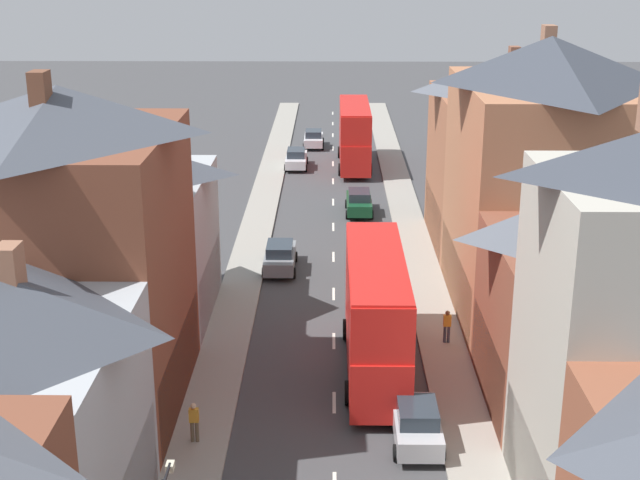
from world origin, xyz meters
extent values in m
cube|color=gray|center=(-5.10, 38.00, 0.07)|extent=(2.20, 104.00, 0.14)
cube|color=gray|center=(5.10, 38.00, 0.07)|extent=(2.20, 104.00, 0.14)
cube|color=silver|center=(0.00, 18.00, 0.01)|extent=(0.14, 1.80, 0.01)
cube|color=silver|center=(0.00, 24.00, 0.01)|extent=(0.14, 1.80, 0.01)
cube|color=silver|center=(0.00, 30.00, 0.01)|extent=(0.14, 1.80, 0.01)
cube|color=silver|center=(0.00, 36.00, 0.01)|extent=(0.14, 1.80, 0.01)
cube|color=silver|center=(0.00, 42.00, 0.01)|extent=(0.14, 1.80, 0.01)
cube|color=silver|center=(0.00, 48.00, 0.01)|extent=(0.14, 1.80, 0.01)
cube|color=silver|center=(0.00, 54.00, 0.01)|extent=(0.14, 1.80, 0.01)
cube|color=silver|center=(0.00, 60.00, 0.01)|extent=(0.14, 1.80, 0.01)
cube|color=silver|center=(0.00, 66.00, 0.01)|extent=(0.14, 1.80, 0.01)
cube|color=silver|center=(0.00, 72.00, 0.01)|extent=(0.14, 1.80, 0.01)
cube|color=silver|center=(0.00, 78.00, 0.01)|extent=(0.14, 1.80, 0.01)
cube|color=silver|center=(0.00, 84.00, 0.01)|extent=(0.14, 1.80, 0.01)
cube|color=#99664C|center=(-9.11, 8.42, 9.30)|extent=(0.60, 0.90, 1.57)
cube|color=brown|center=(-10.20, 17.64, 5.68)|extent=(8.00, 10.19, 11.36)
cube|color=navy|center=(-6.26, 17.64, 1.60)|extent=(0.12, 9.37, 3.20)
pyramid|color=#474C56|center=(-10.20, 17.64, 12.23)|extent=(8.00, 10.19, 1.75)
cube|color=brown|center=(-10.43, 16.50, 13.00)|extent=(0.60, 0.90, 1.53)
cube|color=#ADB2B7|center=(-10.20, 26.92, 3.71)|extent=(8.00, 8.38, 7.41)
cube|color=maroon|center=(-6.26, 26.92, 1.60)|extent=(0.12, 7.71, 3.20)
pyramid|color=#474C56|center=(-10.20, 26.92, 8.21)|extent=(8.00, 8.38, 1.60)
cube|color=brown|center=(-10.18, 28.87, 8.89)|extent=(0.60, 0.90, 1.36)
cube|color=maroon|center=(6.26, 10.60, 1.60)|extent=(0.12, 6.51, 3.20)
cube|color=brown|center=(10.20, 18.08, 3.54)|extent=(8.00, 7.89, 7.07)
cube|color=navy|center=(6.26, 18.08, 1.60)|extent=(0.12, 7.26, 3.20)
pyramid|color=#565B66|center=(10.20, 18.08, 8.25)|extent=(8.00, 7.89, 2.36)
cube|color=brown|center=(10.38, 17.83, 8.85)|extent=(0.60, 0.90, 1.20)
cube|color=#B2704C|center=(10.20, 27.98, 5.85)|extent=(8.00, 11.90, 11.69)
cube|color=olive|center=(6.26, 27.98, 1.60)|extent=(0.12, 10.95, 3.20)
pyramid|color=#383D47|center=(10.20, 27.98, 12.79)|extent=(8.00, 11.90, 2.20)
cube|color=#99664C|center=(10.44, 29.74, 13.51)|extent=(0.60, 0.90, 1.44)
cube|color=#A36042|center=(10.20, 38.66, 4.79)|extent=(8.00, 9.45, 9.57)
cube|color=black|center=(6.26, 38.66, 1.60)|extent=(0.12, 8.69, 3.20)
pyramid|color=#565B66|center=(10.20, 38.66, 10.64)|extent=(8.00, 9.45, 2.13)
cube|color=brown|center=(10.90, 39.98, 11.37)|extent=(0.60, 0.90, 1.47)
cube|color=red|center=(1.80, 58.93, 1.65)|extent=(2.44, 10.80, 2.50)
cube|color=red|center=(1.80, 58.93, 4.05)|extent=(2.44, 10.58, 2.30)
cube|color=red|center=(1.80, 58.93, 5.25)|extent=(2.39, 10.37, 0.10)
cube|color=#28333D|center=(1.80, 64.28, 1.85)|extent=(2.20, 0.10, 1.20)
cube|color=#28333D|center=(1.80, 64.28, 4.15)|extent=(2.20, 0.10, 1.10)
cube|color=#28333D|center=(0.61, 58.93, 1.90)|extent=(0.06, 9.18, 0.90)
cube|color=#28333D|center=(0.61, 58.93, 4.15)|extent=(0.06, 9.18, 0.90)
cube|color=yellow|center=(1.80, 64.28, 4.95)|extent=(1.34, 0.08, 0.32)
cylinder|color=black|center=(0.58, 62.28, 0.50)|extent=(0.30, 1.00, 1.00)
cylinder|color=black|center=(3.02, 62.28, 0.50)|extent=(0.30, 1.00, 1.00)
cylinder|color=black|center=(0.58, 55.96, 0.50)|extent=(0.30, 1.00, 1.00)
cylinder|color=black|center=(3.02, 55.96, 0.50)|extent=(0.30, 1.00, 1.00)
cube|color=red|center=(1.80, 20.89, 1.65)|extent=(2.44, 10.80, 2.50)
cube|color=red|center=(1.80, 20.89, 4.05)|extent=(2.44, 10.58, 2.30)
cube|color=red|center=(1.80, 20.89, 5.25)|extent=(2.39, 10.37, 0.10)
cube|color=#28333D|center=(1.80, 26.24, 1.85)|extent=(2.20, 0.10, 1.20)
cube|color=#28333D|center=(1.80, 26.24, 4.15)|extent=(2.20, 0.10, 1.10)
cube|color=#28333D|center=(0.61, 20.89, 1.90)|extent=(0.06, 9.18, 0.90)
cube|color=#28333D|center=(0.61, 20.89, 4.15)|extent=(0.06, 9.18, 0.90)
cube|color=yellow|center=(1.80, 26.24, 4.95)|extent=(1.34, 0.08, 0.32)
cylinder|color=black|center=(0.58, 24.24, 0.50)|extent=(0.30, 1.00, 1.00)
cylinder|color=black|center=(3.02, 24.24, 0.50)|extent=(0.30, 1.00, 1.00)
cylinder|color=black|center=(0.58, 17.92, 0.50)|extent=(0.30, 1.00, 1.00)
cylinder|color=black|center=(3.02, 17.92, 0.50)|extent=(0.30, 1.00, 1.00)
cube|color=#B7BABF|center=(3.10, 14.93, 0.71)|extent=(1.70, 3.91, 0.79)
cube|color=#28333D|center=(3.10, 14.73, 1.40)|extent=(1.46, 1.96, 0.60)
cylinder|color=black|center=(2.25, 16.14, 0.31)|extent=(0.20, 0.62, 0.62)
cylinder|color=black|center=(3.95, 16.14, 0.31)|extent=(0.20, 0.62, 0.62)
cylinder|color=black|center=(2.25, 13.72, 0.31)|extent=(0.20, 0.62, 0.62)
cylinder|color=black|center=(3.95, 13.72, 0.31)|extent=(0.20, 0.62, 0.62)
cube|color=silver|center=(-3.10, 58.53, 0.68)|extent=(1.70, 4.47, 0.73)
cube|color=#28333D|center=(-3.10, 58.31, 1.34)|extent=(1.46, 2.23, 0.60)
cylinder|color=black|center=(-3.95, 59.92, 0.31)|extent=(0.20, 0.62, 0.62)
cylinder|color=black|center=(-2.25, 59.92, 0.31)|extent=(0.20, 0.62, 0.62)
cylinder|color=black|center=(-3.95, 57.14, 0.31)|extent=(0.20, 0.62, 0.62)
cylinder|color=black|center=(-2.25, 57.14, 0.31)|extent=(0.20, 0.62, 0.62)
cube|color=#144728|center=(1.80, 45.18, 0.70)|extent=(1.70, 4.31, 0.78)
cube|color=#28333D|center=(1.80, 44.96, 1.39)|extent=(1.46, 2.16, 0.60)
cylinder|color=black|center=(0.95, 46.52, 0.31)|extent=(0.20, 0.62, 0.62)
cylinder|color=black|center=(2.65, 46.52, 0.31)|extent=(0.20, 0.62, 0.62)
cylinder|color=black|center=(0.95, 43.84, 0.31)|extent=(0.20, 0.62, 0.62)
cylinder|color=black|center=(2.65, 43.84, 0.31)|extent=(0.20, 0.62, 0.62)
cube|color=gray|center=(-3.10, 33.75, 0.69)|extent=(1.70, 4.43, 0.75)
cube|color=#28333D|center=(-3.10, 33.53, 1.36)|extent=(1.46, 2.21, 0.60)
cylinder|color=black|center=(-3.95, 35.12, 0.31)|extent=(0.20, 0.62, 0.62)
cylinder|color=black|center=(-2.25, 35.12, 0.31)|extent=(0.20, 0.62, 0.62)
cylinder|color=black|center=(-3.95, 32.38, 0.31)|extent=(0.20, 0.62, 0.62)
cylinder|color=black|center=(-2.25, 32.38, 0.31)|extent=(0.20, 0.62, 0.62)
cube|color=silver|center=(-1.80, 66.58, 0.67)|extent=(1.70, 4.11, 0.72)
cube|color=#28333D|center=(-1.80, 66.37, 1.33)|extent=(1.46, 2.05, 0.60)
cylinder|color=black|center=(-2.65, 67.85, 0.31)|extent=(0.20, 0.62, 0.62)
cylinder|color=black|center=(-0.95, 67.85, 0.31)|extent=(0.20, 0.62, 0.62)
cylinder|color=black|center=(-2.65, 65.31, 0.31)|extent=(0.20, 0.62, 0.62)
cylinder|color=black|center=(-0.95, 65.31, 0.31)|extent=(0.20, 0.62, 0.62)
cylinder|color=brown|center=(-5.36, 14.69, 0.56)|extent=(0.14, 0.14, 0.84)
cylinder|color=brown|center=(-5.18, 14.69, 0.56)|extent=(0.14, 0.14, 0.84)
cube|color=gold|center=(-5.27, 14.69, 1.25)|extent=(0.36, 0.22, 0.54)
sphere|color=beige|center=(-5.27, 14.69, 1.64)|extent=(0.22, 0.22, 0.22)
cylinder|color=#3D4256|center=(5.21, 23.63, 0.56)|extent=(0.14, 0.14, 0.84)
cylinder|color=#3D4256|center=(5.39, 23.63, 0.56)|extent=(0.14, 0.14, 0.84)
cube|color=gold|center=(5.30, 23.63, 1.25)|extent=(0.36, 0.22, 0.54)
sphere|color=brown|center=(5.30, 23.63, 1.64)|extent=(0.22, 0.22, 0.22)
cylinder|color=black|center=(-4.25, 4.48, 5.40)|extent=(0.08, 0.90, 0.08)
cube|color=beige|center=(-4.25, 4.93, 5.32)|extent=(0.20, 0.32, 0.20)
camera|label=1|loc=(-0.17, -14.73, 18.00)|focal=50.00mm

